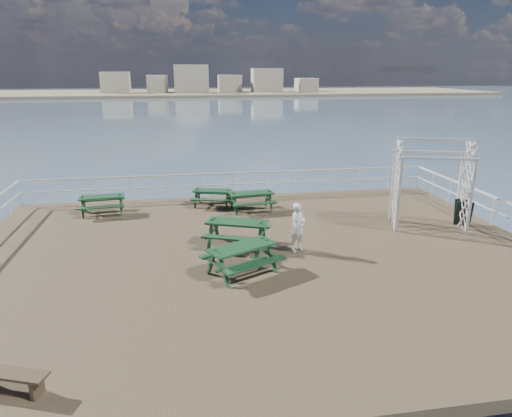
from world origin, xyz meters
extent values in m
cube|color=brown|center=(0.00, 0.00, -0.15)|extent=(18.00, 14.00, 0.30)
plane|color=#455C74|center=(0.00, 40.00, -2.00)|extent=(300.00, 300.00, 0.00)
cube|color=tan|center=(15.00, 135.00, -1.60)|extent=(160.00, 40.00, 0.80)
cube|color=beige|center=(-20.00, 132.00, 1.80)|extent=(8.00, 8.00, 6.00)
cube|color=beige|center=(-8.00, 132.00, 1.30)|extent=(6.00, 8.00, 5.00)
cube|color=beige|center=(2.00, 132.00, 2.80)|extent=(10.00, 8.00, 8.00)
cube|color=beige|center=(14.00, 132.00, 1.30)|extent=(7.00, 8.00, 5.00)
cube|color=beige|center=(25.00, 132.00, 2.30)|extent=(9.00, 8.00, 7.00)
cube|color=beige|center=(38.00, 132.00, 0.80)|extent=(6.00, 8.00, 4.00)
cylinder|color=brown|center=(-7.50, 5.50, -1.35)|extent=(0.36, 0.36, 2.10)
cylinder|color=brown|center=(7.50, 5.50, -1.35)|extent=(0.36, 0.36, 2.10)
cube|color=silver|center=(0.00, 6.85, 1.05)|extent=(17.70, 0.07, 0.07)
cube|color=silver|center=(0.00, 6.85, 0.55)|extent=(17.70, 0.05, 0.05)
cylinder|color=silver|center=(-8.85, 6.85, 0.55)|extent=(0.05, 0.05, 1.10)
cube|color=#14381C|center=(-5.34, 5.15, 0.69)|extent=(1.74, 0.81, 0.06)
cube|color=#14381C|center=(-5.39, 5.71, 0.42)|extent=(1.70, 0.39, 0.05)
cube|color=#14381C|center=(-5.29, 4.59, 0.42)|extent=(1.70, 0.39, 0.05)
cube|color=#14381C|center=(-6.04, 5.09, 0.40)|extent=(0.20, 1.36, 0.06)
cube|color=#14381C|center=(-4.64, 5.22, 0.40)|extent=(0.20, 1.36, 0.06)
cube|color=#14381C|center=(-6.06, 5.36, 0.36)|extent=(0.12, 0.49, 0.82)
cube|color=#14381C|center=(-6.01, 4.81, 0.36)|extent=(0.12, 0.49, 0.82)
cube|color=#14381C|center=(-4.67, 5.50, 0.36)|extent=(0.12, 0.49, 0.82)
cube|color=#14381C|center=(-4.61, 4.94, 0.36)|extent=(0.12, 0.49, 0.82)
cube|color=#14381C|center=(-5.34, 5.15, 0.23)|extent=(1.50, 0.21, 0.06)
cube|color=#14381C|center=(-0.99, 5.54, 0.65)|extent=(1.68, 1.03, 0.05)
cube|color=#14381C|center=(-0.84, 6.04, 0.39)|extent=(1.57, 0.65, 0.04)
cube|color=#14381C|center=(-1.14, 5.03, 0.39)|extent=(1.57, 0.65, 0.04)
cube|color=#14381C|center=(-1.62, 5.72, 0.38)|extent=(0.42, 1.23, 0.05)
cube|color=#14381C|center=(-0.36, 5.35, 0.38)|extent=(0.42, 1.23, 0.05)
cube|color=#14381C|center=(-1.54, 5.97, 0.33)|extent=(0.19, 0.45, 0.76)
cube|color=#14381C|center=(-1.69, 5.47, 0.33)|extent=(0.19, 0.45, 0.76)
cube|color=#14381C|center=(-0.29, 5.60, 0.33)|extent=(0.19, 0.45, 0.76)
cube|color=#14381C|center=(-0.44, 5.10, 0.33)|extent=(0.19, 0.45, 0.76)
cube|color=#14381C|center=(-0.99, 5.54, 0.22)|extent=(1.36, 0.46, 0.05)
cube|color=#14381C|center=(0.50, 4.62, 0.72)|extent=(1.80, 0.85, 0.06)
cube|color=#14381C|center=(0.44, 5.20, 0.43)|extent=(1.76, 0.41, 0.05)
cube|color=#14381C|center=(0.56, 4.05, 0.43)|extent=(1.76, 0.41, 0.05)
cube|color=#14381C|center=(-0.22, 4.55, 0.42)|extent=(0.22, 1.40, 0.06)
cube|color=#14381C|center=(1.22, 4.69, 0.42)|extent=(0.22, 1.40, 0.06)
cube|color=#14381C|center=(-0.25, 4.84, 0.37)|extent=(0.13, 0.50, 0.85)
cube|color=#14381C|center=(-0.19, 4.26, 0.37)|extent=(0.13, 0.50, 0.85)
cube|color=#14381C|center=(1.19, 4.98, 0.37)|extent=(0.13, 0.50, 0.85)
cube|color=#14381C|center=(1.25, 4.41, 0.37)|extent=(0.13, 0.50, 0.85)
cube|color=#14381C|center=(0.50, 4.62, 0.24)|extent=(1.55, 0.23, 0.06)
cube|color=#14381C|center=(-0.55, 0.91, 0.79)|extent=(2.06, 1.40, 0.06)
cube|color=#14381C|center=(-0.31, 1.50, 0.48)|extent=(1.89, 0.96, 0.05)
cube|color=#14381C|center=(-0.79, 0.31, 0.48)|extent=(1.89, 0.96, 0.05)
cube|color=#14381C|center=(-1.30, 1.20, 0.46)|extent=(0.65, 1.47, 0.06)
cube|color=#14381C|center=(0.19, 0.61, 0.46)|extent=(0.65, 1.47, 0.06)
cube|color=#14381C|center=(-1.18, 1.50, 0.41)|extent=(0.28, 0.54, 0.94)
cube|color=#14381C|center=(-1.41, 0.90, 0.41)|extent=(0.28, 0.54, 0.94)
cube|color=#14381C|center=(0.31, 0.91, 0.41)|extent=(0.28, 0.54, 0.94)
cube|color=#14381C|center=(0.08, 0.31, 0.41)|extent=(0.28, 0.54, 0.94)
cube|color=#14381C|center=(-0.55, 0.91, 0.27)|extent=(1.62, 0.71, 0.06)
cube|color=#14381C|center=(-0.68, -1.18, 0.78)|extent=(2.03, 1.51, 0.06)
cube|color=#14381C|center=(-0.96, -0.61, 0.48)|extent=(1.82, 1.09, 0.05)
cube|color=#14381C|center=(-0.39, -1.75, 0.48)|extent=(1.82, 1.09, 0.05)
cube|color=#14381C|center=(-1.39, -1.53, 0.45)|extent=(0.76, 1.41, 0.06)
cube|color=#14381C|center=(0.03, -0.82, 0.45)|extent=(0.76, 1.41, 0.06)
cube|color=#14381C|center=(-1.53, -1.25, 0.40)|extent=(0.32, 0.53, 0.93)
cube|color=#14381C|center=(-1.25, -1.82, 0.40)|extent=(0.32, 0.53, 0.93)
cube|color=#14381C|center=(-0.11, -0.54, 0.40)|extent=(0.32, 0.53, 0.93)
cube|color=#14381C|center=(0.17, -1.11, 0.40)|extent=(0.32, 0.53, 0.93)
cube|color=#14381C|center=(-0.68, -1.18, 0.26)|extent=(1.55, 0.83, 0.06)
cube|color=brown|center=(-5.38, -5.38, 0.39)|extent=(1.48, 0.83, 0.05)
cube|color=brown|center=(-4.87, -5.57, 0.18)|extent=(0.18, 0.32, 0.36)
cube|color=silver|center=(5.10, 1.31, 1.29)|extent=(0.12, 0.12, 2.57)
cube|color=silver|center=(5.47, 2.54, 1.29)|extent=(0.12, 0.12, 2.57)
cube|color=silver|center=(7.36, 0.63, 1.29)|extent=(0.12, 0.12, 2.57)
cube|color=silver|center=(7.73, 1.86, 1.29)|extent=(0.12, 0.12, 2.57)
cube|color=silver|center=(6.23, 0.97, 2.61)|extent=(2.49, 0.83, 0.09)
cube|color=silver|center=(6.60, 2.20, 2.61)|extent=(2.49, 0.83, 0.09)
cube|color=silver|center=(6.41, 1.58, 3.16)|extent=(2.48, 0.82, 0.08)
cube|color=black|center=(7.77, 1.47, 0.46)|extent=(0.62, 0.42, 0.94)
cube|color=black|center=(7.83, 1.65, 0.46)|extent=(0.62, 0.42, 0.94)
imported|color=white|center=(1.25, 0.17, 0.77)|extent=(0.67, 0.60, 1.55)
camera|label=1|loc=(-2.22, -12.74, 5.45)|focal=32.00mm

